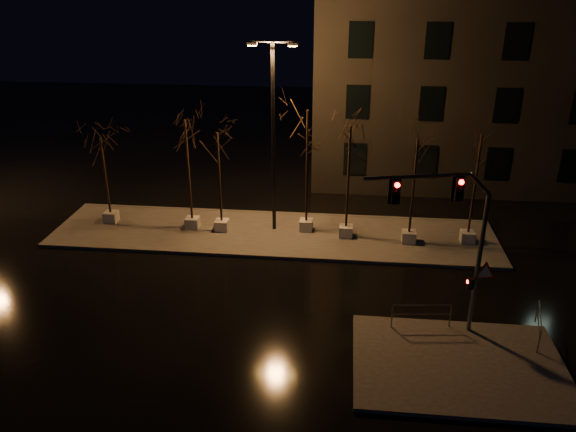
# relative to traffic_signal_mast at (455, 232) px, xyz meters

# --- Properties ---
(ground) EXTENTS (90.00, 90.00, 0.00)m
(ground) POSITION_rel_traffic_signal_mast_xyz_m (-7.21, 1.73, -4.15)
(ground) COLOR black
(ground) RESTS_ON ground
(median) EXTENTS (22.00, 5.00, 0.15)m
(median) POSITION_rel_traffic_signal_mast_xyz_m (-7.21, 7.73, -4.08)
(median) COLOR #423F3A
(median) RESTS_ON ground
(sidewalk_corner) EXTENTS (7.00, 5.00, 0.15)m
(sidewalk_corner) POSITION_rel_traffic_signal_mast_xyz_m (0.29, -1.77, -4.08)
(sidewalk_corner) COLOR #423F3A
(sidewalk_corner) RESTS_ON ground
(building) EXTENTS (25.00, 12.00, 15.00)m
(building) POSITION_rel_traffic_signal_mast_xyz_m (6.79, 19.73, 3.35)
(building) COLOR black
(building) RESTS_ON ground
(tree_0) EXTENTS (1.80, 1.80, 4.62)m
(tree_0) POSITION_rel_traffic_signal_mast_xyz_m (-15.76, 8.12, -0.49)
(tree_0) COLOR beige
(tree_0) RESTS_ON median
(tree_1) EXTENTS (1.80, 1.80, 5.74)m
(tree_1) POSITION_rel_traffic_signal_mast_xyz_m (-11.35, 7.83, 0.35)
(tree_1) COLOR beige
(tree_1) RESTS_ON median
(tree_2) EXTENTS (1.80, 1.80, 5.19)m
(tree_2) POSITION_rel_traffic_signal_mast_xyz_m (-9.80, 7.69, -0.06)
(tree_2) COLOR beige
(tree_2) RESTS_ON median
(tree_3) EXTENTS (1.80, 1.80, 6.28)m
(tree_3) POSITION_rel_traffic_signal_mast_xyz_m (-5.58, 8.16, 0.76)
(tree_3) COLOR beige
(tree_3) RESTS_ON median
(tree_4) EXTENTS (1.80, 1.80, 5.72)m
(tree_4) POSITION_rel_traffic_signal_mast_xyz_m (-3.59, 7.66, 0.34)
(tree_4) COLOR beige
(tree_4) RESTS_ON median
(tree_5) EXTENTS (1.80, 1.80, 5.28)m
(tree_5) POSITION_rel_traffic_signal_mast_xyz_m (-0.57, 7.34, 0.01)
(tree_5) COLOR beige
(tree_5) RESTS_ON median
(tree_6) EXTENTS (1.80, 1.80, 5.49)m
(tree_6) POSITION_rel_traffic_signal_mast_xyz_m (2.25, 7.63, 0.16)
(tree_6) COLOR beige
(tree_6) RESTS_ON median
(traffic_signal_mast) EXTENTS (4.88, 1.18, 6.09)m
(traffic_signal_mast) POSITION_rel_traffic_signal_mast_xyz_m (0.00, 0.00, 0.00)
(traffic_signal_mast) COLOR #505357
(traffic_signal_mast) RESTS_ON sidewalk_corner
(streetlight_main) EXTENTS (2.28, 0.26, 9.18)m
(streetlight_main) POSITION_rel_traffic_signal_mast_xyz_m (-7.20, 8.16, 1.29)
(streetlight_main) COLOR black
(streetlight_main) RESTS_ON median
(guard_rail_a) EXTENTS (2.17, 0.29, 0.94)m
(guard_rail_a) POSITION_rel_traffic_signal_mast_xyz_m (-0.77, 0.23, -3.39)
(guard_rail_a) COLOR #505357
(guard_rail_a) RESTS_ON sidewalk_corner
(guard_rail_b) EXTENTS (0.53, 1.95, 0.95)m
(guard_rail_b) POSITION_rel_traffic_signal_mast_xyz_m (3.29, 0.05, -3.39)
(guard_rail_b) COLOR #505357
(guard_rail_b) RESTS_ON sidewalk_corner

